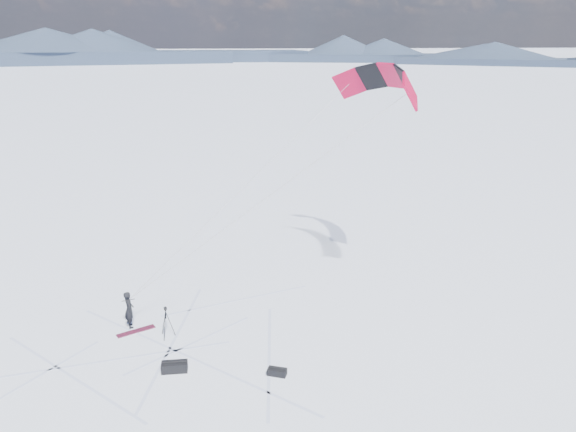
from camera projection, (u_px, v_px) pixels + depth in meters
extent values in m
plane|color=white|center=(143.00, 353.00, 22.31)|extent=(1800.00, 1800.00, 0.00)
cube|color=#161E31|center=(545.00, 61.00, 295.63)|extent=(145.33, 128.71, 3.74)
cone|color=#161E31|center=(546.00, 57.00, 295.07)|extent=(89.94, 89.94, 8.00)
cube|color=#161E31|center=(366.00, 59.00, 323.29)|extent=(156.07, 96.69, 3.74)
cone|color=#161E31|center=(366.00, 56.00, 322.73)|extent=(82.96, 82.96, 8.00)
cube|color=#161E31|center=(201.00, 59.00, 324.16)|extent=(152.94, 56.08, 3.74)
cone|color=#161E31|center=(201.00, 56.00, 323.60)|extent=(68.60, 68.60, 8.00)
cube|color=#161E31|center=(22.00, 60.00, 298.16)|extent=(156.25, 77.25, 3.74)
cone|color=#161E31|center=(21.00, 57.00, 297.60)|extent=(76.64, 76.64, 8.00)
cube|color=#AEB9D9|center=(47.00, 388.00, 20.05)|extent=(3.52, 7.29, 0.01)
cube|color=#AEB9D9|center=(102.00, 350.00, 22.54)|extent=(6.45, 7.79, 0.01)
cube|color=#AEB9D9|center=(147.00, 319.00, 25.03)|extent=(11.66, 3.07, 0.01)
cube|color=#AEB9D9|center=(192.00, 388.00, 20.06)|extent=(1.27, 5.91, 0.01)
cube|color=#AEB9D9|center=(232.00, 350.00, 22.55)|extent=(6.52, 4.83, 0.01)
cube|color=#AEB9D9|center=(264.00, 319.00, 25.04)|extent=(8.85, 4.87, 0.01)
cube|color=#AEB9D9|center=(7.00, 431.00, 17.83)|extent=(0.79, 11.99, 0.01)
imported|color=black|center=(131.00, 327.00, 24.37)|extent=(0.52, 0.67, 1.64)
cube|color=maroon|center=(136.00, 331.00, 23.95)|extent=(1.64, 0.91, 0.04)
cylinder|color=black|center=(171.00, 324.00, 23.42)|extent=(0.37, 0.07, 1.18)
cylinder|color=black|center=(164.00, 323.00, 23.47)|extent=(0.24, 0.31, 1.18)
cylinder|color=black|center=(165.00, 326.00, 23.20)|extent=(0.17, 0.35, 1.18)
cylinder|color=black|center=(166.00, 315.00, 23.24)|extent=(0.03, 0.03, 0.33)
cube|color=black|center=(165.00, 310.00, 23.17)|extent=(0.07, 0.07, 0.05)
cube|color=black|center=(165.00, 308.00, 23.15)|extent=(0.13, 0.10, 0.10)
cylinder|color=black|center=(165.00, 308.00, 23.23)|extent=(0.07, 0.10, 0.07)
cube|color=black|center=(174.00, 367.00, 21.03)|extent=(1.00, 0.54, 0.36)
cylinder|color=black|center=(174.00, 362.00, 20.97)|extent=(0.92, 0.18, 0.09)
cube|color=black|center=(277.00, 372.00, 20.80)|extent=(0.78, 0.62, 0.26)
cylinder|color=black|center=(277.00, 368.00, 20.76)|extent=(0.63, 0.37, 0.08)
cube|color=#B50930|center=(410.00, 91.00, 24.28)|extent=(1.31, 1.40, 1.67)
cube|color=black|center=(405.00, 80.00, 25.39)|extent=(0.92, 1.53, 1.44)
cube|color=#B50930|center=(391.00, 75.00, 26.60)|extent=(1.15, 1.52, 1.18)
cube|color=black|center=(372.00, 77.00, 27.72)|extent=(1.49, 1.39, 1.44)
cube|color=#B50930|center=(350.00, 84.00, 28.61)|extent=(1.75, 1.10, 1.67)
cylinder|color=gray|center=(270.00, 195.00, 24.14)|extent=(12.50, 0.33, 8.54)
cylinder|color=gray|center=(249.00, 182.00, 26.31)|extent=(11.38, 5.22, 8.54)
cylinder|color=black|center=(128.00, 300.00, 24.00)|extent=(0.54, 0.15, 0.03)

